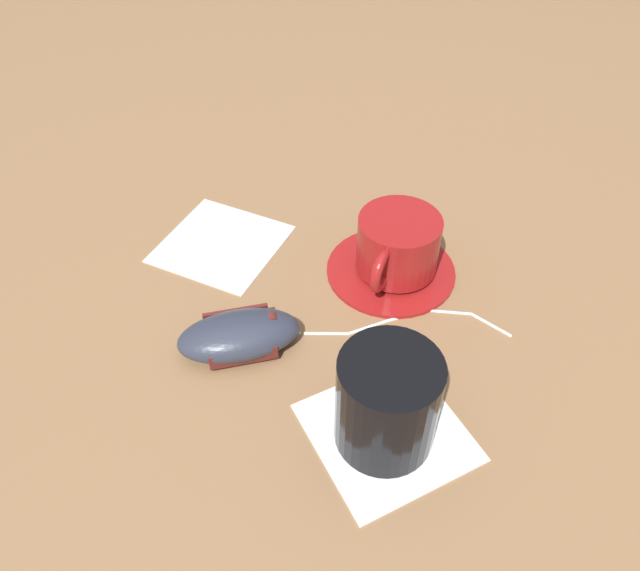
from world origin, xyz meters
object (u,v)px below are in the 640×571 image
(computer_mouse, at_px, (239,332))
(saucer, at_px, (391,269))
(coffee_cup, at_px, (397,245))
(drinking_glass, at_px, (387,402))

(computer_mouse, bearing_deg, saucer, 122.37)
(saucer, relative_size, computer_mouse, 1.10)
(saucer, bearing_deg, coffee_cup, 76.30)
(coffee_cup, distance_m, computer_mouse, 0.19)
(computer_mouse, bearing_deg, drinking_glass, 50.93)
(computer_mouse, height_order, drinking_glass, drinking_glass)
(saucer, bearing_deg, computer_mouse, -57.63)
(saucer, bearing_deg, drinking_glass, -7.82)
(coffee_cup, height_order, computer_mouse, coffee_cup)
(saucer, height_order, coffee_cup, coffee_cup)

